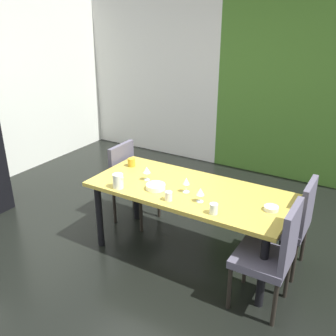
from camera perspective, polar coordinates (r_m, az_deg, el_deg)
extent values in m
cube|color=black|center=(4.06, -5.66, -12.59)|extent=(5.62, 5.64, 0.02)
cube|color=silver|center=(6.56, -2.59, 13.45)|extent=(2.53, 0.10, 2.54)
cube|color=#426F26|center=(5.55, 22.83, 10.01)|extent=(3.09, 0.10, 2.54)
cube|color=#B49B3C|center=(3.62, 3.18, -3.40)|extent=(1.95, 0.86, 0.04)
cylinder|color=black|center=(4.46, -4.89, -3.59)|extent=(0.07, 0.07, 0.72)
cylinder|color=black|center=(3.83, 17.27, -9.45)|extent=(0.07, 0.07, 0.72)
cylinder|color=black|center=(4.01, -10.42, -7.15)|extent=(0.07, 0.07, 0.72)
cylinder|color=black|center=(3.29, 14.22, -14.93)|extent=(0.07, 0.07, 0.72)
cube|color=#4E4B5A|center=(4.39, -4.84, -2.68)|extent=(0.44, 0.44, 0.07)
cube|color=#4E4B5A|center=(4.40, -7.06, 0.67)|extent=(0.05, 0.42, 0.47)
cylinder|color=black|center=(4.54, -1.38, -5.11)|extent=(0.04, 0.04, 0.42)
cylinder|color=black|center=(4.27, -4.13, -7.15)|extent=(0.04, 0.04, 0.42)
cylinder|color=black|center=(4.73, -5.29, -3.98)|extent=(0.04, 0.04, 0.42)
cylinder|color=black|center=(4.47, -8.15, -5.85)|extent=(0.04, 0.04, 0.42)
cube|color=#4E4B5A|center=(3.76, 16.98, -8.32)|extent=(0.44, 0.44, 0.07)
cube|color=#4E4B5A|center=(3.62, 20.48, -5.67)|extent=(0.05, 0.42, 0.49)
cylinder|color=black|center=(3.77, 12.95, -12.15)|extent=(0.04, 0.04, 0.42)
cylinder|color=black|center=(4.08, 14.70, -9.42)|extent=(0.04, 0.04, 0.42)
cylinder|color=black|center=(3.71, 18.65, -13.57)|extent=(0.04, 0.04, 0.42)
cylinder|color=black|center=(4.02, 19.94, -10.66)|extent=(0.04, 0.04, 0.42)
cube|color=#4E4B5A|center=(3.26, 14.08, -13.28)|extent=(0.44, 0.44, 0.07)
cube|color=#4E4B5A|center=(3.08, 18.15, -10.13)|extent=(0.05, 0.42, 0.54)
cylinder|color=black|center=(3.31, 9.32, -17.58)|extent=(0.04, 0.04, 0.42)
cylinder|color=black|center=(3.59, 11.70, -14.06)|extent=(0.04, 0.04, 0.42)
cylinder|color=black|center=(3.23, 15.93, -19.42)|extent=(0.04, 0.04, 0.42)
cylinder|color=black|center=(3.52, 17.72, -15.62)|extent=(0.04, 0.04, 0.42)
cylinder|color=silver|center=(3.79, -3.23, -1.78)|extent=(0.06, 0.06, 0.00)
cylinder|color=silver|center=(3.78, -3.24, -1.24)|extent=(0.01, 0.01, 0.07)
cone|color=silver|center=(3.75, -3.26, -0.28)|extent=(0.08, 0.08, 0.06)
cylinder|color=silver|center=(3.54, 2.76, -3.63)|extent=(0.07, 0.07, 0.00)
cylinder|color=silver|center=(3.53, 2.77, -3.05)|extent=(0.01, 0.01, 0.08)
cone|color=silver|center=(3.49, 2.79, -1.98)|extent=(0.06, 0.06, 0.07)
cylinder|color=silver|center=(3.38, 4.88, -5.09)|extent=(0.06, 0.06, 0.00)
cylinder|color=silver|center=(3.36, 4.90, -4.58)|extent=(0.01, 0.01, 0.06)
cone|color=silver|center=(3.33, 4.94, -3.59)|extent=(0.07, 0.07, 0.07)
cylinder|color=white|center=(3.59, -1.89, -2.85)|extent=(0.19, 0.19, 0.05)
cylinder|color=beige|center=(3.34, 15.46, -5.94)|extent=(0.12, 0.12, 0.04)
cylinder|color=beige|center=(3.37, 0.08, -4.29)|extent=(0.07, 0.07, 0.09)
cylinder|color=#BA8D22|center=(4.12, -5.60, 0.87)|extent=(0.08, 0.08, 0.09)
cylinder|color=silver|center=(3.18, 6.97, -6.19)|extent=(0.07, 0.07, 0.09)
cylinder|color=silver|center=(3.62, -7.63, -1.98)|extent=(0.10, 0.10, 0.14)
cone|color=silver|center=(3.57, -7.09, -1.27)|extent=(0.04, 0.04, 0.03)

